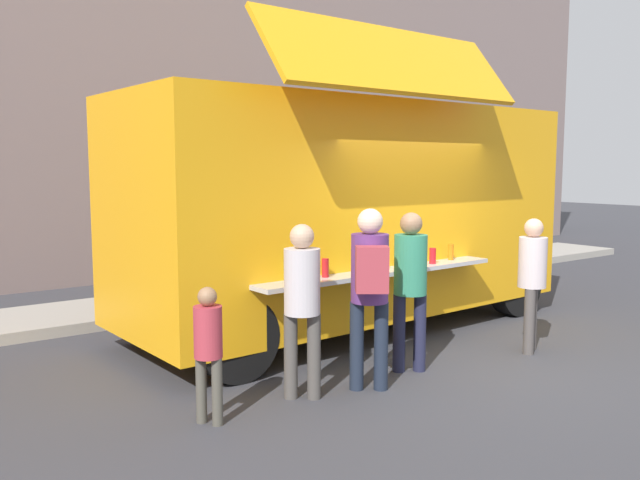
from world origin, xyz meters
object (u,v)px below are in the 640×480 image
(food_truck_main, at_px, (351,208))
(trash_bin, at_px, (442,251))
(customer_front_ordering, at_px, (410,277))
(customer_rear_waiting, at_px, (302,295))
(customer_mid_with_backpack, at_px, (370,281))
(customer_extra_browsing, at_px, (532,273))
(child_near_queue, at_px, (208,343))

(food_truck_main, distance_m, trash_bin, 5.03)
(food_truck_main, height_order, customer_front_ordering, food_truck_main)
(customer_rear_waiting, bearing_deg, customer_front_ordering, -51.06)
(customer_mid_with_backpack, bearing_deg, customer_extra_browsing, -56.01)
(food_truck_main, bearing_deg, customer_rear_waiting, -140.61)
(food_truck_main, height_order, customer_mid_with_backpack, food_truck_main)
(customer_mid_with_backpack, relative_size, customer_rear_waiting, 1.08)
(trash_bin, bearing_deg, customer_front_ordering, -140.14)
(trash_bin, relative_size, customer_front_ordering, 0.54)
(customer_front_ordering, xyz_separation_m, customer_mid_with_backpack, (-0.76, -0.22, 0.07))
(food_truck_main, height_order, trash_bin, food_truck_main)
(food_truck_main, xyz_separation_m, customer_rear_waiting, (-2.11, -1.86, -0.64))
(customer_rear_waiting, bearing_deg, trash_bin, -17.74)
(customer_front_ordering, xyz_separation_m, child_near_queue, (-2.40, -0.03, -0.31))
(trash_bin, height_order, customer_extra_browsing, customer_extra_browsing)
(customer_mid_with_backpack, bearing_deg, child_near_queue, 119.97)
(trash_bin, height_order, child_near_queue, child_near_queue)
(customer_mid_with_backpack, bearing_deg, customer_rear_waiting, 107.55)
(customer_front_ordering, distance_m, customer_extra_browsing, 1.71)
(trash_bin, distance_m, customer_front_ordering, 6.56)
(customer_extra_browsing, distance_m, child_near_queue, 4.10)
(customer_front_ordering, bearing_deg, customer_mid_with_backpack, 136.39)
(customer_rear_waiting, relative_size, customer_extra_browsing, 1.05)
(child_near_queue, bearing_deg, customer_front_ordering, -31.01)
(child_near_queue, bearing_deg, food_truck_main, -0.31)
(customer_front_ordering, relative_size, child_near_queue, 1.44)
(trash_bin, xyz_separation_m, customer_extra_browsing, (-3.34, -4.52, 0.49))
(customer_front_ordering, height_order, customer_mid_with_backpack, customer_mid_with_backpack)
(food_truck_main, xyz_separation_m, customer_front_ordering, (-0.71, -1.87, -0.61))
(customer_mid_with_backpack, relative_size, child_near_queue, 1.51)
(food_truck_main, relative_size, customer_rear_waiting, 3.75)
(trash_bin, height_order, customer_front_ordering, customer_front_ordering)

